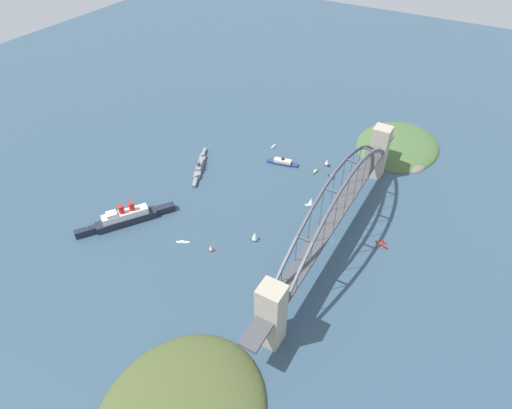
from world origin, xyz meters
name	(u,v)px	position (x,y,z in m)	size (l,w,h in m)	color
ground_plane	(332,240)	(0.00, 0.00, 0.00)	(1400.00, 1400.00, 0.00)	#334C60
harbor_arch_bridge	(336,214)	(0.00, 0.00, 31.64)	(296.84, 17.44, 76.20)	#ADA38E
headland_east_shore	(398,147)	(182.92, -7.98, 0.00)	(115.74, 93.81, 19.47)	#476638
ocean_liner	(126,218)	(-76.11, 176.35, 6.31)	(81.46, 58.21, 21.72)	#1E2333
naval_cruiser	(200,167)	(29.36, 169.00, 2.76)	(65.85, 34.49, 16.31)	gray
harbor_ferry_steamer	(282,162)	(83.39, 94.34, 2.50)	(13.01, 35.47, 8.13)	navy
seaplane_taxiing_near_bridge	(381,244)	(15.31, -40.50, 1.86)	(7.88, 11.98, 4.68)	#B7B7B2
small_boat_0	(315,171)	(87.95, 55.96, 0.80)	(12.61, 3.79, 2.29)	#2D6B3D
small_boat_1	(311,201)	(34.14, 36.88, 5.21)	(7.38, 9.26, 11.13)	silver
small_boat_2	(327,162)	(106.73, 50.57, 3.71)	(6.26, 8.30, 8.01)	black
small_boat_3	(211,248)	(-65.86, 87.15, 3.22)	(4.63, 5.90, 6.79)	#B2231E
small_boat_4	(331,176)	(88.26, 37.88, 0.88)	(5.51, 8.13, 2.49)	black
small_boat_5	(183,242)	(-70.74, 114.99, 0.62)	(7.21, 11.57, 1.72)	silver
small_boat_6	(255,236)	(-35.13, 60.44, 5.07)	(6.02, 9.87, 10.84)	#2D6B3D
small_boat_7	(274,146)	(109.16, 119.27, 0.89)	(8.57, 3.09, 2.52)	silver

